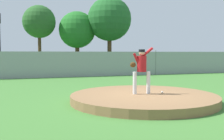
{
  "coord_description": "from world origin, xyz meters",
  "views": [
    {
      "loc": [
        -3.8,
        -8.04,
        1.65
      ],
      "look_at": [
        -0.43,
        2.1,
        0.96
      ],
      "focal_mm": 42.21,
      "sensor_mm": 36.0,
      "label": 1
    }
  ],
  "objects_px": {
    "pitcher_youth": "(141,67)",
    "baseball": "(162,92)",
    "traffic_cone_orange": "(127,67)",
    "parked_car_red": "(164,62)",
    "parked_car_slate": "(102,63)"
  },
  "relations": [
    {
      "from": "pitcher_youth",
      "to": "baseball",
      "type": "bearing_deg",
      "value": -8.01
    },
    {
      "from": "baseball",
      "to": "traffic_cone_orange",
      "type": "height_order",
      "value": "traffic_cone_orange"
    },
    {
      "from": "pitcher_youth",
      "to": "parked_car_red",
      "type": "distance_m",
      "value": 17.36
    },
    {
      "from": "parked_car_slate",
      "to": "traffic_cone_orange",
      "type": "bearing_deg",
      "value": 20.87
    },
    {
      "from": "pitcher_youth",
      "to": "traffic_cone_orange",
      "type": "xyz_separation_m",
      "value": [
        5.74,
        15.76,
        -0.94
      ]
    },
    {
      "from": "pitcher_youth",
      "to": "baseball",
      "type": "distance_m",
      "value": 1.17
    },
    {
      "from": "pitcher_youth",
      "to": "parked_car_red",
      "type": "relative_size",
      "value": 0.36
    },
    {
      "from": "parked_car_slate",
      "to": "baseball",
      "type": "bearing_deg",
      "value": -98.12
    },
    {
      "from": "baseball",
      "to": "traffic_cone_orange",
      "type": "xyz_separation_m",
      "value": [
        4.99,
        15.87,
        -0.04
      ]
    },
    {
      "from": "pitcher_youth",
      "to": "parked_car_slate",
      "type": "relative_size",
      "value": 0.34
    },
    {
      "from": "pitcher_youth",
      "to": "parked_car_slate",
      "type": "height_order",
      "value": "pitcher_youth"
    },
    {
      "from": "pitcher_youth",
      "to": "parked_car_red",
      "type": "xyz_separation_m",
      "value": [
        9.2,
        14.71,
        -0.38
      ]
    },
    {
      "from": "baseball",
      "to": "parked_car_red",
      "type": "xyz_separation_m",
      "value": [
        8.45,
        14.82,
        0.51
      ]
    },
    {
      "from": "parked_car_slate",
      "to": "traffic_cone_orange",
      "type": "xyz_separation_m",
      "value": [
        2.89,
        1.1,
        -0.53
      ]
    },
    {
      "from": "parked_car_slate",
      "to": "traffic_cone_orange",
      "type": "distance_m",
      "value": 3.13
    }
  ]
}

